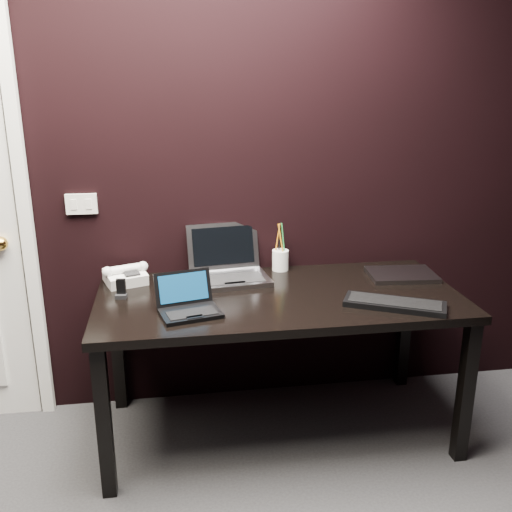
{
  "coord_description": "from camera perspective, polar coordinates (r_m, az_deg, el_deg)",
  "views": [
    {
      "loc": [
        -0.19,
        -1.06,
        1.72
      ],
      "look_at": [
        0.18,
        1.35,
        0.95
      ],
      "focal_mm": 40.0,
      "sensor_mm": 36.0,
      "label": 1
    }
  ],
  "objects": [
    {
      "name": "wall_back",
      "position": [
        2.9,
        -4.99,
        9.14
      ],
      "size": [
        4.0,
        0.0,
        4.0
      ],
      "primitive_type": "plane",
      "rotation": [
        1.57,
        0.0,
        0.0
      ],
      "color": "black",
      "rests_on": "ground"
    },
    {
      "name": "mobile_phone",
      "position": [
        2.71,
        -13.33,
        -3.4
      ],
      "size": [
        0.06,
        0.05,
        0.09
      ],
      "color": "black",
      "rests_on": "desk"
    },
    {
      "name": "desk_phone",
      "position": [
        2.88,
        -12.92,
        -1.93
      ],
      "size": [
        0.24,
        0.22,
        0.11
      ],
      "color": "white",
      "rests_on": "desk"
    },
    {
      "name": "closed_laptop",
      "position": [
        3.01,
        14.36,
        -1.81
      ],
      "size": [
        0.35,
        0.27,
        0.02
      ],
      "color": "gray",
      "rests_on": "desk"
    },
    {
      "name": "silver_laptop",
      "position": [
        2.87,
        -2.76,
        -1.39
      ],
      "size": [
        0.41,
        0.38,
        0.26
      ],
      "color": "#A1A0A6",
      "rests_on": "desk"
    },
    {
      "name": "netbook",
      "position": [
        2.49,
        -6.77,
        -4.94
      ],
      "size": [
        0.3,
        0.28,
        0.16
      ],
      "color": "black",
      "rests_on": "desk"
    },
    {
      "name": "desk",
      "position": [
        2.72,
        2.3,
        -5.35
      ],
      "size": [
        1.7,
        0.8,
        0.74
      ],
      "color": "black",
      "rests_on": "ground"
    },
    {
      "name": "pen_cup",
      "position": [
        3.0,
        2.45,
        -0.32
      ],
      "size": [
        0.11,
        0.11,
        0.25
      ],
      "color": "white",
      "rests_on": "desk"
    },
    {
      "name": "ext_keyboard",
      "position": [
        2.61,
        13.7,
        -4.67
      ],
      "size": [
        0.46,
        0.33,
        0.03
      ],
      "color": "black",
      "rests_on": "desk"
    },
    {
      "name": "wall_switch",
      "position": [
        2.94,
        -17.06,
        5.0
      ],
      "size": [
        0.15,
        0.02,
        0.1
      ],
      "color": "silver",
      "rests_on": "wall_back"
    }
  ]
}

